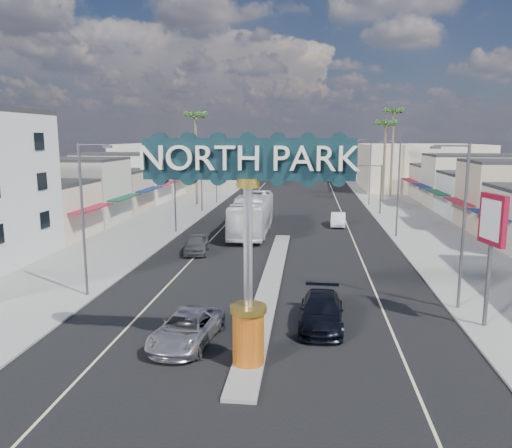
% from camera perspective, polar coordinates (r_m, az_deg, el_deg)
% --- Properties ---
extents(ground, '(160.00, 160.00, 0.00)m').
position_cam_1_polar(ground, '(48.13, 3.15, -1.26)').
color(ground, gray).
rests_on(ground, ground).
extents(road, '(20.00, 120.00, 0.01)m').
position_cam_1_polar(road, '(48.13, 3.15, -1.26)').
color(road, black).
rests_on(road, ground).
extents(median_island, '(1.30, 30.00, 0.16)m').
position_cam_1_polar(median_island, '(32.59, 1.69, -6.59)').
color(median_island, gray).
rests_on(median_island, ground).
extents(sidewalk_left, '(8.00, 120.00, 0.12)m').
position_cam_1_polar(sidewalk_left, '(50.76, -12.83, -0.84)').
color(sidewalk_left, gray).
rests_on(sidewalk_left, ground).
extents(sidewalk_right, '(8.00, 120.00, 0.12)m').
position_cam_1_polar(sidewalk_right, '(49.45, 19.58, -1.46)').
color(sidewalk_right, gray).
rests_on(sidewalk_right, ground).
extents(storefront_row_left, '(12.00, 42.00, 6.00)m').
position_cam_1_polar(storefront_row_left, '(65.98, -17.55, 3.97)').
color(storefront_row_left, beige).
rests_on(storefront_row_left, ground).
extents(storefront_row_right, '(12.00, 42.00, 6.00)m').
position_cam_1_polar(storefront_row_right, '(64.24, 25.77, 3.30)').
color(storefront_row_right, '#B7B29E').
rests_on(storefront_row_right, ground).
extents(backdrop_far_left, '(20.00, 20.00, 8.00)m').
position_cam_1_polar(backdrop_far_left, '(95.46, -8.78, 6.64)').
color(backdrop_far_left, '#B7B29E').
rests_on(backdrop_far_left, ground).
extents(backdrop_far_right, '(20.00, 20.00, 8.00)m').
position_cam_1_polar(backdrop_far_right, '(94.37, 18.18, 6.22)').
color(backdrop_far_right, beige).
rests_on(backdrop_far_right, ground).
extents(gateway_sign, '(8.20, 1.50, 9.15)m').
position_cam_1_polar(gateway_sign, '(19.58, -0.92, -0.14)').
color(gateway_sign, '#B62D0E').
rests_on(gateway_sign, median_island).
extents(traffic_signal_left, '(5.09, 0.45, 6.00)m').
position_cam_1_polar(traffic_signal_left, '(62.43, -4.62, 5.26)').
color(traffic_signal_left, '#47474C').
rests_on(traffic_signal_left, ground).
extents(traffic_signal_right, '(5.09, 0.45, 6.00)m').
position_cam_1_polar(traffic_signal_right, '(61.74, 12.45, 5.01)').
color(traffic_signal_right, '#47474C').
rests_on(traffic_signal_right, ground).
extents(streetlight_l_near, '(2.03, 0.22, 9.00)m').
position_cam_1_polar(streetlight_l_near, '(30.31, -18.95, 1.28)').
color(streetlight_l_near, '#47474C').
rests_on(streetlight_l_near, ground).
extents(streetlight_l_mid, '(2.03, 0.22, 9.00)m').
position_cam_1_polar(streetlight_l_mid, '(49.04, -9.10, 4.82)').
color(streetlight_l_mid, '#47474C').
rests_on(streetlight_l_mid, ground).
extents(streetlight_l_far, '(2.03, 0.22, 9.00)m').
position_cam_1_polar(streetlight_l_far, '(70.45, -4.43, 6.45)').
color(streetlight_l_far, '#47474C').
rests_on(streetlight_l_far, ground).
extents(streetlight_r_near, '(2.03, 0.22, 9.00)m').
position_cam_1_polar(streetlight_r_near, '(28.65, 22.38, 0.59)').
color(streetlight_r_near, '#47474C').
rests_on(streetlight_r_near, ground).
extents(streetlight_r_mid, '(2.03, 0.22, 9.00)m').
position_cam_1_polar(streetlight_r_mid, '(48.03, 15.78, 4.46)').
color(streetlight_r_mid, '#47474C').
rests_on(streetlight_r_mid, ground).
extents(streetlight_r_far, '(2.03, 0.22, 9.00)m').
position_cam_1_polar(streetlight_r_far, '(69.75, 12.79, 6.20)').
color(streetlight_r_far, '#47474C').
rests_on(streetlight_r_far, ground).
extents(palm_left_far, '(2.60, 2.60, 13.10)m').
position_cam_1_polar(palm_left_far, '(68.91, -6.95, 11.68)').
color(palm_left_far, brown).
rests_on(palm_left_far, ground).
extents(palm_right_mid, '(2.60, 2.60, 12.10)m').
position_cam_1_polar(palm_right_mid, '(73.93, 14.60, 10.62)').
color(palm_right_mid, brown).
rests_on(palm_right_mid, ground).
extents(palm_right_far, '(2.60, 2.60, 14.10)m').
position_cam_1_polar(palm_right_far, '(80.21, 15.47, 11.78)').
color(palm_right_far, brown).
rests_on(palm_right_far, ground).
extents(suv_left, '(2.99, 5.40, 1.43)m').
position_cam_1_polar(suv_left, '(23.46, -7.94, -11.76)').
color(suv_left, '#ADACB1').
rests_on(suv_left, ground).
extents(suv_right, '(2.33, 5.33, 1.53)m').
position_cam_1_polar(suv_right, '(25.45, 7.49, -9.87)').
color(suv_right, black).
rests_on(suv_right, ground).
extents(car_parked_left, '(2.31, 4.62, 1.51)m').
position_cam_1_polar(car_parked_left, '(40.80, -6.81, -2.28)').
color(car_parked_left, slate).
rests_on(car_parked_left, ground).
extents(car_parked_right, '(1.74, 4.36, 1.41)m').
position_cam_1_polar(car_parked_right, '(53.49, 9.36, 0.52)').
color(car_parked_right, white).
rests_on(car_parked_right, ground).
extents(city_bus, '(3.14, 13.36, 3.72)m').
position_cam_1_polar(city_bus, '(48.77, -0.42, 1.12)').
color(city_bus, silver).
rests_on(city_bus, ground).
extents(bank_pylon_sign, '(0.66, 2.06, 6.55)m').
position_cam_1_polar(bank_pylon_sign, '(26.45, 25.37, -0.34)').
color(bank_pylon_sign, '#47474C').
rests_on(bank_pylon_sign, sidewalk_right).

